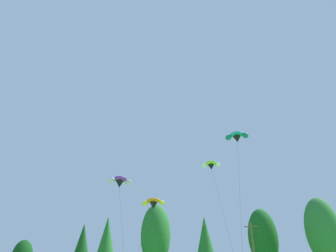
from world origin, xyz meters
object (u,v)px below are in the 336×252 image
Objects in this scene: parafoil_kite_high_purple at (120,181)px; parafoil_kite_mid_teal at (237,137)px; parafoil_kite_low_lime_white at (211,165)px; parafoil_kite_far_orange at (153,203)px.

parafoil_kite_mid_teal reaches higher than parafoil_kite_high_purple.
parafoil_kite_low_lime_white is (9.36, 7.63, 3.57)m from parafoil_kite_high_purple.
parafoil_kite_low_lime_white reaches higher than parafoil_kite_far_orange.
parafoil_kite_low_lime_white is (9.65, -5.41, 3.33)m from parafoil_kite_far_orange.
parafoil_kite_far_orange is 11.55m from parafoil_kite_low_lime_white.
parafoil_kite_mid_teal is at bearing -26.13° from parafoil_kite_low_lime_white.
parafoil_kite_mid_teal is at bearing 23.89° from parafoil_kite_high_purple.
parafoil_kite_mid_teal reaches higher than parafoil_kite_low_lime_white.
parafoil_kite_high_purple is 12.59m from parafoil_kite_low_lime_white.
parafoil_kite_far_orange is 1.26× the size of parafoil_kite_low_lime_white.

